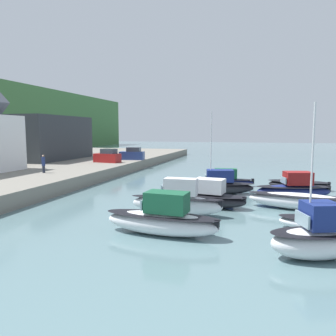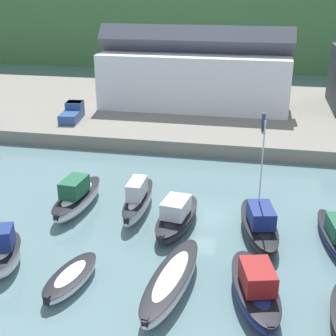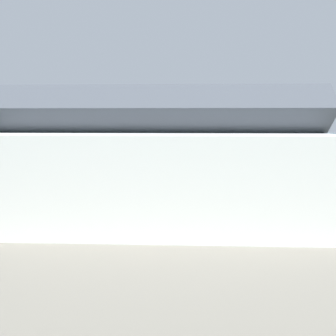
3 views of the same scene
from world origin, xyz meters
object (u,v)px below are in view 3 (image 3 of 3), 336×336
Objects in this scene: moored_boat_0 at (203,171)px; person_on_quay at (77,185)px; moored_boat_1 at (172,171)px; moored_boat_6 at (182,165)px; moored_boat_7 at (150,164)px; moored_boat_8 at (125,163)px; pickup_truck_0 at (297,190)px; moored_boat_3 at (117,170)px; moored_boat_9 at (99,164)px; moored_boat_2 at (152,170)px; moored_boat_4 at (86,170)px; moored_boat_5 at (209,163)px.

person_on_quay reaches higher than moored_boat_0.
moored_boat_1 is 1.35× the size of moored_boat_6.
moored_boat_8 is at bearing 8.74° from moored_boat_7.
person_on_quay is at bearing -6.92° from pickup_truck_0.
moored_boat_9 is (5.07, -8.44, -0.36)m from moored_boat_3.
moored_boat_0 is at bearing -176.93° from moored_boat_1.
moored_boat_2 is 0.95× the size of moored_boat_4.
moored_boat_9 is at bearing -53.22° from pickup_truck_0.
moored_boat_9 is at bearing -23.44° from moored_boat_5.
pickup_truck_0 is (-27.36, 29.37, 1.74)m from moored_boat_9.
moored_boat_4 is at bearing 39.68° from moored_boat_8.
moored_boat_4 is 0.88× the size of moored_boat_7.
person_on_quay reaches higher than moored_boat_8.
moored_boat_4 is (11.16, -0.22, -0.16)m from moored_boat_2.
moored_boat_6 is (3.34, -9.63, -0.49)m from moored_boat_0.
moored_boat_5 is at bearing -96.39° from moored_boat_0.
pickup_truck_0 is at bearing 179.27° from person_on_quay.
moored_boat_9 is at bearing -80.12° from person_on_quay.
moored_boat_8 reaches higher than moored_boat_4.
moored_boat_0 is 1.14× the size of moored_boat_9.
moored_boat_0 is 14.37m from moored_boat_3.
moored_boat_8 reaches higher than moored_boat_7.
person_on_quay is at bearing 88.56° from moored_boat_7.
moored_boat_9 is (14.41, -10.31, -0.51)m from moored_boat_1.
moored_boat_9 is (9.99, -0.93, -0.17)m from moored_boat_7.
moored_boat_1 is 1.08× the size of moored_boat_9.
moored_boat_5 reaches higher than moored_boat_8.
moored_boat_6 is (4.95, -1.04, -0.58)m from moored_boat_5.
moored_boat_3 is (14.28, -1.59, -0.08)m from moored_boat_0.
moored_boat_6 is 0.62× the size of moored_boat_7.
pickup_truck_0 is at bearing 123.97° from moored_boat_1.
moored_boat_3 reaches higher than moored_boat_4.
moored_boat_1 is 0.95× the size of moored_boat_4.
moored_boat_7 is (4.42, -9.38, -0.33)m from moored_boat_1.
moored_boat_1 is 23.07m from pickup_truck_0.
moored_boat_3 is at bearing 65.25° from moored_boat_7.
moored_boat_5 reaches higher than moored_boat_0.
moored_boat_4 is 1.02× the size of moored_boat_8.
moored_boat_3 is at bearing -2.09° from moored_boat_0.
moored_boat_4 is (14.56, -1.97, -0.35)m from moored_boat_1.
pickup_truck_0 is 2.29× the size of person_on_quay.
moored_boat_5 reaches higher than moored_boat_6.
moored_boat_0 reaches higher than moored_boat_9.
moored_boat_5 is 0.91× the size of moored_boat_7.
person_on_quay is at bearing 63.30° from moored_boat_1.
moored_boat_2 is 9.57m from moored_boat_6.
moored_boat_1 is at bearing 91.27° from moored_boat_6.
moored_boat_6 is 30.77m from person_on_quay.
moored_boat_9 is 40.18m from pickup_truck_0.
moored_boat_3 reaches higher than moored_boat_1.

